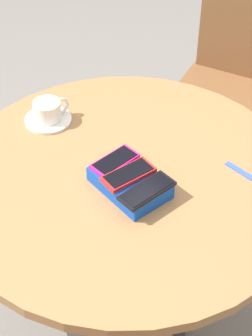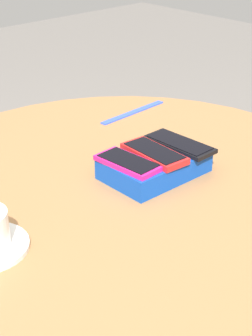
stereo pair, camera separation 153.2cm
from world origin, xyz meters
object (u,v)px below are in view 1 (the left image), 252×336
phone_red (128,174)px  saucer (48,119)px  phone_magenta (115,161)px  phone_box (130,183)px  phone_black (147,190)px  chair_far_side (229,91)px  coffee_cup (48,110)px  round_table (126,207)px

phone_red → saucer: phone_red is taller
phone_magenta → phone_box: bearing=175.4°
phone_box → phone_red: size_ratio=1.41×
phone_magenta → phone_black: bearing=176.4°
phone_black → phone_red: bearing=-1.1°
phone_red → chair_far_side: 0.98m
phone_black → saucer: size_ratio=1.07×
phone_red → coffee_cup: 0.36m
round_table → phone_magenta: 0.17m
phone_red → coffee_cup: bearing=-1.3°
phone_magenta → saucer: phone_magenta is taller
phone_magenta → coffee_cup: coffee_cup is taller
phone_magenta → phone_red: bearing=173.6°
round_table → saucer: 0.34m
phone_box → coffee_cup: (0.36, -0.01, 0.02)m
phone_box → coffee_cup: 0.36m
round_table → coffee_cup: bearing=3.9°
chair_far_side → phone_magenta: bearing=110.6°
saucer → chair_far_side: (0.02, -0.84, -0.28)m
phone_magenta → saucer: bearing=0.2°
phone_box → coffee_cup: bearing=-1.1°
phone_black → round_table: bearing=-15.3°
phone_black → saucer: 0.43m
coffee_cup → phone_red: bearing=178.7°
phone_box → chair_far_side: size_ratio=0.24×
round_table → phone_red: (-0.04, 0.03, 0.17)m
chair_far_side → phone_black: bearing=117.8°
round_table → phone_black: bearing=164.7°
phone_red → saucer: bearing=-0.9°
round_table → phone_box: size_ratio=4.77×
phone_black → phone_magenta: (0.13, -0.01, 0.00)m
phone_box → phone_magenta: bearing=-4.6°
phone_box → phone_red: 0.03m
round_table → phone_magenta: bearing=54.7°
saucer → round_table: bearing=-175.7°
phone_red → coffee_cup: size_ratio=1.27×
phone_black → phone_red: (0.07, -0.00, 0.00)m
phone_black → phone_magenta: size_ratio=1.14×
saucer → coffee_cup: size_ratio=1.25×
phone_box → coffee_cup: coffee_cup is taller
round_table → phone_box: 0.15m
phone_black → saucer: (0.43, -0.01, -0.04)m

